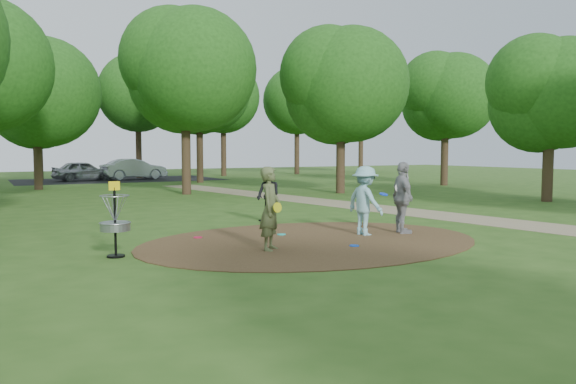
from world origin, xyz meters
TOP-DOWN VIEW (x-y plane):
  - ground at (0.00, 0.00)m, footprint 100.00×100.00m
  - dirt_clearing at (0.00, 0.00)m, footprint 8.40×8.40m
  - footpath at (6.50, 2.00)m, footprint 7.55×39.89m
  - parking_lot at (2.00, 30.00)m, footprint 14.00×8.00m
  - player_observer_with_disc at (-1.42, -0.57)m, footprint 0.77×0.78m
  - player_throwing_with_disc at (1.66, 0.17)m, footprint 1.12×1.21m
  - player_walking_with_disc at (0.59, 3.47)m, footprint 0.74×0.89m
  - player_waiting_with_disc at (2.68, -0.07)m, footprint 0.77×1.18m
  - disc_ground_cyan at (-0.20, 1.18)m, footprint 0.22×0.22m
  - disc_ground_blue at (0.43, -1.08)m, footprint 0.22×0.22m
  - disc_ground_red at (-2.23, 1.76)m, footprint 0.22×0.22m
  - car_left at (-0.43, 29.91)m, footprint 4.23×2.13m
  - car_right at (3.06, 29.76)m, footprint 4.77×2.27m
  - disc_golf_basket at (-4.50, 0.30)m, footprint 0.63×0.63m
  - tree_ring at (1.35, 8.88)m, footprint 36.98×45.61m

SIDE VIEW (x-z plane):
  - ground at x=0.00m, z-range 0.00..0.00m
  - parking_lot at x=2.00m, z-range 0.00..0.01m
  - footpath at x=6.50m, z-range 0.00..0.01m
  - dirt_clearing at x=0.00m, z-range 0.00..0.02m
  - disc_ground_cyan at x=-0.20m, z-range 0.02..0.04m
  - disc_ground_blue at x=0.43m, z-range 0.02..0.04m
  - disc_ground_red at x=-2.23m, z-range 0.02..0.04m
  - car_left at x=-0.43m, z-range 0.00..1.38m
  - car_right at x=3.06m, z-range 0.00..1.51m
  - player_walking_with_disc at x=0.59m, z-range 0.00..1.64m
  - disc_golf_basket at x=-4.50m, z-range 0.10..1.64m
  - player_throwing_with_disc at x=1.66m, z-range 0.00..1.76m
  - player_observer_with_disc at x=-1.42m, z-range 0.00..1.81m
  - player_waiting_with_disc at x=2.68m, z-range 0.00..1.87m
  - tree_ring at x=1.35m, z-range 0.74..9.63m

